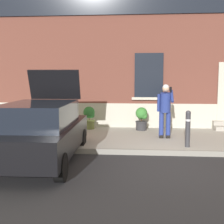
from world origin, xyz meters
name	(u,v)px	position (x,y,z in m)	size (l,w,h in m)	color
ground_plane	(165,165)	(0.00, 0.00, 0.00)	(80.00, 80.00, 0.00)	#232326
sidewalk	(157,139)	(0.00, 2.80, 0.07)	(24.00, 3.60, 0.15)	#99968E
curb_edge	(162,153)	(0.00, 0.94, 0.07)	(24.00, 0.12, 0.15)	gray
building_facade	(155,37)	(0.01, 5.29, 3.73)	(24.00, 1.52, 7.50)	brown
hatchback_car_black	(41,131)	(-3.06, 0.02, 0.80)	(1.90, 4.12, 2.34)	black
bollard_near_person	(188,127)	(0.75, 1.35, 0.71)	(0.15, 0.15, 1.04)	#333338
person_on_phone	(165,108)	(0.22, 2.54, 1.15)	(0.51, 0.48, 1.75)	navy
planter_cream	(36,117)	(-4.50, 3.81, 0.61)	(0.44, 0.44, 0.86)	beige
planter_olive	(89,117)	(-2.51, 4.09, 0.61)	(0.44, 0.44, 0.86)	#606B38
planter_charcoal	(142,118)	(-0.51, 3.98, 0.61)	(0.44, 0.44, 0.86)	#2D2D30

